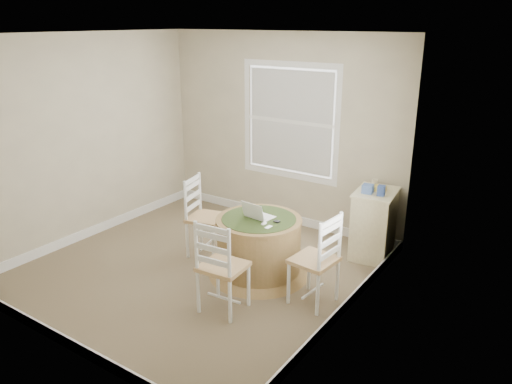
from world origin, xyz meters
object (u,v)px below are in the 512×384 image
Objects in this scene: chair_right at (314,260)px; laptop at (258,215)px; chair_near at (223,266)px; chair_left at (206,217)px; corner_chest at (373,224)px; round_table at (259,244)px.

laptop is (-0.80, 0.20, 0.23)m from chair_right.
chair_near is 0.86m from laptop.
chair_left reaches higher than corner_chest.
chair_right reaches higher than laptop.
chair_right is (1.60, -0.26, 0.00)m from chair_left.
chair_right reaches higher than round_table.
laptop is (-0.14, 0.82, 0.23)m from chair_near.
chair_near is at bearing -118.67° from corner_chest.
laptop is at bearing -98.63° from chair_right.
chair_left is 1.00× the size of chair_right.
chair_near is 2.95× the size of laptop.
corner_chest is at bearing -70.65° from chair_left.
chair_left is at bearing -155.00° from corner_chest.
round_table is 1.19× the size of chair_near.
chair_near is at bearing 106.38° from laptop.
corner_chest is at bearing -178.43° from chair_right.
chair_right is at bearing -101.48° from corner_chest.
chair_left is 2.95× the size of laptop.
laptop is at bearing -107.58° from chair_left.
round_table is 3.51× the size of laptop.
round_table is 1.36× the size of corner_chest.
chair_right is 1.35m from corner_chest.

